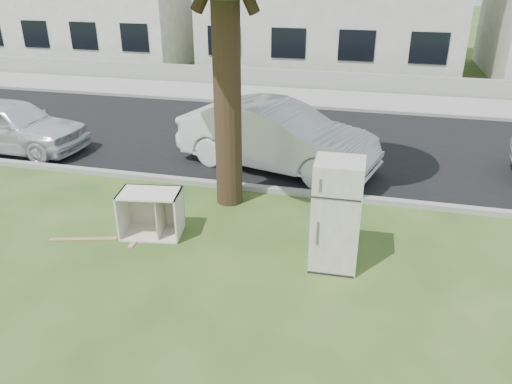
% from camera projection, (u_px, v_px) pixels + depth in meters
% --- Properties ---
extents(ground, '(120.00, 120.00, 0.00)m').
position_uv_depth(ground, '(222.00, 246.00, 8.87)').
color(ground, '#294A1A').
extents(road, '(120.00, 7.00, 0.01)m').
position_uv_depth(road, '(286.00, 140.00, 14.16)').
color(road, black).
rests_on(road, ground).
extents(kerb_near, '(120.00, 0.18, 0.12)m').
position_uv_depth(kerb_near, '(256.00, 191.00, 11.03)').
color(kerb_near, gray).
rests_on(kerb_near, ground).
extents(kerb_far, '(120.00, 0.18, 0.12)m').
position_uv_depth(kerb_far, '(305.00, 108.00, 17.29)').
color(kerb_far, gray).
rests_on(kerb_far, ground).
extents(sidewalk, '(120.00, 2.80, 0.01)m').
position_uv_depth(sidewalk, '(311.00, 98.00, 18.57)').
color(sidewalk, gray).
rests_on(sidewalk, ground).
extents(low_wall, '(120.00, 0.15, 0.70)m').
position_uv_depth(low_wall, '(317.00, 80.00, 19.83)').
color(low_wall, gray).
rests_on(low_wall, ground).
extents(fridge, '(0.78, 0.73, 1.85)m').
position_uv_depth(fridge, '(336.00, 215.00, 7.96)').
color(fridge, white).
rests_on(fridge, ground).
extents(cabinet, '(1.18, 0.84, 0.85)m').
position_uv_depth(cabinet, '(151.00, 213.00, 9.09)').
color(cabinet, beige).
rests_on(cabinet, ground).
extents(plank_a, '(1.20, 0.43, 0.02)m').
position_uv_depth(plank_a, '(83.00, 239.00, 9.07)').
color(plank_a, '#977249').
rests_on(plank_a, ground).
extents(plank_b, '(0.66, 0.60, 0.02)m').
position_uv_depth(plank_b, '(145.00, 229.00, 9.42)').
color(plank_b, tan).
rests_on(plank_b, ground).
extents(plank_c, '(0.16, 0.81, 0.02)m').
position_uv_depth(plank_c, '(138.00, 236.00, 9.17)').
color(plank_c, tan).
rests_on(plank_c, ground).
extents(car_center, '(5.10, 2.88, 1.59)m').
position_uv_depth(car_center, '(277.00, 136.00, 11.98)').
color(car_center, silver).
rests_on(car_center, ground).
extents(car_left, '(4.13, 1.77, 1.39)m').
position_uv_depth(car_left, '(11.00, 125.00, 13.15)').
color(car_left, silver).
rests_on(car_left, ground).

